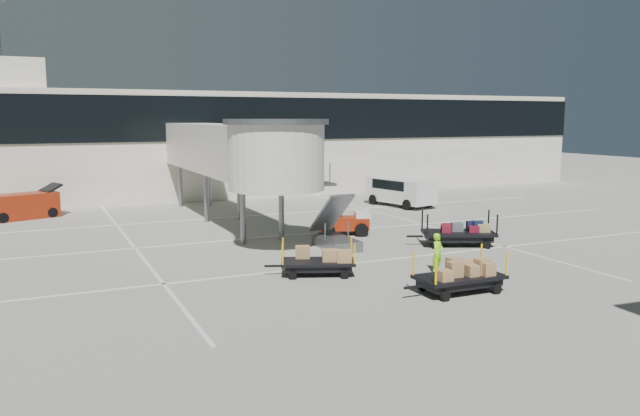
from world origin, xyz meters
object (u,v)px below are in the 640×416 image
(minivan, at_px, (399,189))
(box_cart_near, at_px, (460,275))
(ground_worker, at_px, (438,253))
(belt_loader, at_px, (23,206))
(baggage_tug, at_px, (345,223))
(suitcase_cart, at_px, (455,234))
(box_cart_far, at_px, (318,263))

(minivan, bearing_deg, box_cart_near, -128.68)
(box_cart_near, bearing_deg, minivan, 64.43)
(ground_worker, xyz_separation_m, belt_loader, (-15.04, 21.46, -0.01))
(baggage_tug, bearing_deg, suitcase_cart, -33.80)
(box_cart_near, bearing_deg, belt_loader, 121.00)
(box_cart_near, relative_size, box_cart_far, 1.08)
(ground_worker, distance_m, belt_loader, 26.21)
(suitcase_cart, height_order, belt_loader, belt_loader)
(box_cart_far, height_order, ground_worker, ground_worker)
(suitcase_cart, relative_size, box_cart_near, 1.09)
(suitcase_cart, bearing_deg, belt_loader, 162.17)
(ground_worker, bearing_deg, suitcase_cart, 24.77)
(box_cart_near, xyz_separation_m, minivan, (9.54, 19.40, 0.55))
(box_cart_far, distance_m, ground_worker, 4.75)
(baggage_tug, bearing_deg, belt_loader, 160.94)
(ground_worker, height_order, minivan, minivan)
(box_cart_near, bearing_deg, baggage_tug, 84.25)
(suitcase_cart, xyz_separation_m, belt_loader, (-18.87, 17.49, 0.18))
(belt_loader, bearing_deg, box_cart_far, -83.51)
(suitcase_cart, distance_m, box_cart_far, 8.62)
(box_cart_near, bearing_deg, box_cart_far, 130.54)
(belt_loader, bearing_deg, ground_worker, -76.54)
(box_cart_far, height_order, minivan, minivan)
(minivan, bearing_deg, suitcase_cart, -123.05)
(baggage_tug, xyz_separation_m, minivan, (8.27, 7.98, 0.52))
(box_cart_near, bearing_deg, suitcase_cart, 54.96)
(belt_loader, bearing_deg, suitcase_cart, -64.38)
(baggage_tug, height_order, minivan, minivan)
(box_cart_far, bearing_deg, minivan, 71.11)
(box_cart_near, distance_m, box_cart_far, 5.53)
(minivan, bearing_deg, belt_loader, 156.27)
(box_cart_near, height_order, box_cart_far, box_cart_near)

